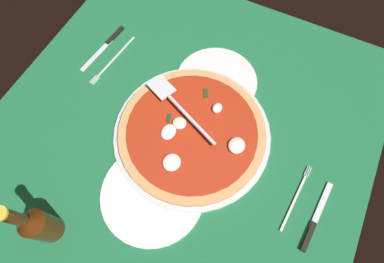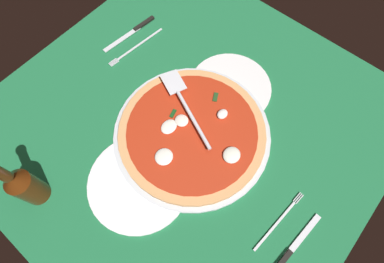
# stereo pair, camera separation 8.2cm
# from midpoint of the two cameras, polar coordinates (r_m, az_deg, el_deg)

# --- Properties ---
(ground_plane) EXTENTS (1.01, 1.01, 0.01)m
(ground_plane) POSITION_cam_midpoint_polar(r_m,az_deg,el_deg) (0.86, 1.88, 1.17)
(ground_plane) COLOR #1D683B
(checker_pattern) EXTENTS (1.01, 1.01, 0.00)m
(checker_pattern) POSITION_cam_midpoint_polar(r_m,az_deg,el_deg) (0.86, 1.89, 1.30)
(checker_pattern) COLOR silver
(checker_pattern) RESTS_ON ground_plane
(pizza_pan) EXTENTS (0.42, 0.42, 0.01)m
(pizza_pan) POSITION_cam_midpoint_polar(r_m,az_deg,el_deg) (0.84, 2.79, -0.78)
(pizza_pan) COLOR silver
(pizza_pan) RESTS_ON ground_plane
(dinner_plate_left) EXTENTS (0.24, 0.24, 0.01)m
(dinner_plate_left) POSITION_cam_midpoint_polar(r_m,az_deg,el_deg) (0.92, 9.57, 7.72)
(dinner_plate_left) COLOR white
(dinner_plate_left) RESTS_ON ground_plane
(dinner_plate_right) EXTENTS (0.26, 0.26, 0.01)m
(dinner_plate_right) POSITION_cam_midpoint_polar(r_m,az_deg,el_deg) (0.80, -6.82, -9.69)
(dinner_plate_right) COLOR white
(dinner_plate_right) RESTS_ON ground_plane
(pizza) EXTENTS (0.39, 0.39, 0.03)m
(pizza) POSITION_cam_midpoint_polar(r_m,az_deg,el_deg) (0.82, 2.86, -0.44)
(pizza) COLOR tan
(pizza) RESTS_ON pizza_pan
(pizza_server) EXTENTS (0.13, 0.25, 0.01)m
(pizza_server) POSITION_cam_midpoint_polar(r_m,az_deg,el_deg) (0.83, 1.77, 4.66)
(pizza_server) COLOR silver
(pizza_server) RESTS_ON pizza
(place_setting_near) EXTENTS (0.23, 0.14, 0.01)m
(place_setting_near) POSITION_cam_midpoint_polar(r_m,az_deg,el_deg) (1.03, -8.10, 16.26)
(place_setting_near) COLOR white
(place_setting_near) RESTS_ON ground_plane
(place_setting_far) EXTENTS (0.22, 0.15, 0.01)m
(place_setting_far) POSITION_cam_midpoint_polar(r_m,az_deg,el_deg) (0.82, 19.62, -18.04)
(place_setting_far) COLOR white
(place_setting_far) RESTS_ON ground_plane
(beer_bottle) EXTENTS (0.06, 0.06, 0.23)m
(beer_bottle) POSITION_cam_midpoint_polar(r_m,az_deg,el_deg) (0.79, -26.05, -9.19)
(beer_bottle) COLOR #4D220A
(beer_bottle) RESTS_ON ground_plane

